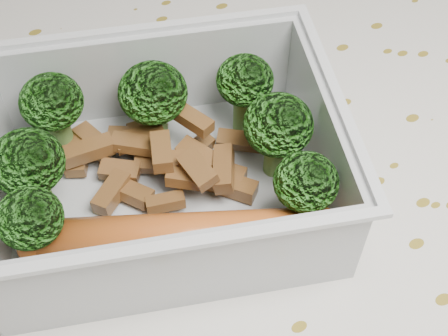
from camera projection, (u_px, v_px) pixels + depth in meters
name	position (u px, v px, depth m)	size (l,w,h in m)	color
dining_table	(228.00, 265.00, 0.45)	(1.40, 0.90, 0.75)	brown
tablecloth	(228.00, 228.00, 0.41)	(1.46, 0.96, 0.19)	silver
lunch_container	(164.00, 174.00, 0.36)	(0.24, 0.21, 0.07)	silver
broccoli_florets	(155.00, 135.00, 0.35)	(0.18, 0.16, 0.06)	#608C3F
meat_pile	(162.00, 158.00, 0.38)	(0.12, 0.10, 0.03)	brown
sausage	(182.00, 237.00, 0.33)	(0.16, 0.09, 0.03)	#BA561F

